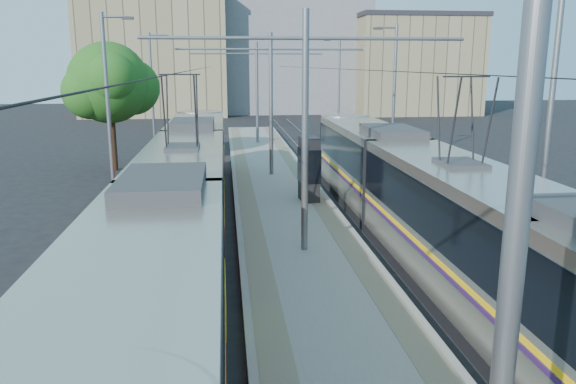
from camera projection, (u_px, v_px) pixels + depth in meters
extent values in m
cube|color=gray|center=(277.00, 190.00, 25.81)|extent=(4.00, 50.00, 0.30)
cube|color=gray|center=(245.00, 187.00, 25.62)|extent=(0.70, 50.00, 0.01)
cube|color=gray|center=(308.00, 186.00, 25.94)|extent=(0.70, 50.00, 0.01)
cube|color=gray|center=(182.00, 195.00, 25.37)|extent=(0.07, 70.00, 0.03)
cube|color=gray|center=(214.00, 194.00, 25.53)|extent=(0.07, 70.00, 0.03)
cube|color=gray|center=(338.00, 191.00, 26.16)|extent=(0.07, 70.00, 0.03)
cube|color=gray|center=(368.00, 190.00, 26.31)|extent=(0.07, 70.00, 0.03)
cube|color=black|center=(187.00, 246.00, 17.67)|extent=(2.30, 28.30, 0.40)
cube|color=#ADA79F|center=(185.00, 195.00, 17.30)|extent=(2.40, 26.70, 2.90)
cube|color=black|center=(184.00, 179.00, 17.19)|extent=(2.43, 26.70, 1.30)
cube|color=yellow|center=(185.00, 208.00, 17.39)|extent=(2.43, 26.70, 0.12)
cube|color=#B71D0A|center=(186.00, 223.00, 17.50)|extent=(2.42, 26.70, 1.10)
cube|color=#2D2D30|center=(182.00, 144.00, 16.95)|extent=(1.68, 3.00, 0.30)
cube|color=black|center=(452.00, 280.00, 14.89)|extent=(2.30, 29.33, 0.40)
cube|color=#ADA99E|center=(457.00, 220.00, 14.52)|extent=(2.40, 27.73, 2.90)
cube|color=black|center=(458.00, 202.00, 14.41)|extent=(2.43, 27.73, 1.30)
cube|color=#FFB80D|center=(456.00, 235.00, 14.61)|extent=(2.43, 27.73, 0.12)
cube|color=#2F1449|center=(455.00, 240.00, 14.64)|extent=(2.43, 27.73, 0.10)
cube|color=#2D2D30|center=(461.00, 159.00, 14.16)|extent=(1.68, 3.00, 0.30)
cylinder|color=slate|center=(509.00, 311.00, 4.66)|extent=(0.20, 0.20, 7.00)
cylinder|color=slate|center=(305.00, 135.00, 16.28)|extent=(0.20, 0.20, 7.00)
cylinder|color=slate|center=(306.00, 38.00, 15.68)|extent=(9.20, 0.10, 0.10)
cylinder|color=slate|center=(271.00, 105.00, 27.91)|extent=(0.20, 0.20, 7.00)
cylinder|color=slate|center=(271.00, 49.00, 27.30)|extent=(9.20, 0.10, 0.10)
cylinder|color=slate|center=(257.00, 93.00, 39.53)|extent=(0.20, 0.20, 7.00)
cylinder|color=slate|center=(257.00, 54.00, 38.93)|extent=(9.20, 0.10, 0.10)
cylinder|color=black|center=(193.00, 70.00, 24.22)|extent=(0.02, 70.00, 0.02)
cylinder|color=black|center=(357.00, 70.00, 25.00)|extent=(0.02, 70.00, 0.02)
cylinder|color=slate|center=(108.00, 105.00, 25.11)|extent=(0.18, 0.18, 8.00)
cube|color=#2D2D30|center=(128.00, 18.00, 24.39)|extent=(0.50, 0.22, 0.12)
cylinder|color=slate|center=(152.00, 89.00, 40.61)|extent=(0.18, 0.18, 8.00)
cube|color=#2D2D30|center=(165.00, 36.00, 39.89)|extent=(0.50, 0.22, 0.12)
cylinder|color=slate|center=(549.00, 125.00, 17.05)|extent=(0.18, 0.18, 8.00)
cylinder|color=slate|center=(394.00, 96.00, 32.55)|extent=(0.18, 0.18, 8.00)
cube|color=#2D2D30|center=(378.00, 28.00, 31.60)|extent=(0.50, 0.22, 0.12)
cylinder|color=slate|center=(339.00, 85.00, 48.05)|extent=(0.18, 0.18, 8.00)
cube|color=#2D2D30|center=(327.00, 40.00, 47.10)|extent=(0.50, 0.22, 0.12)
cube|color=black|center=(309.00, 169.00, 22.91)|extent=(0.78, 1.19, 2.62)
cube|color=black|center=(309.00, 165.00, 22.87)|extent=(0.82, 1.24, 1.37)
cylinder|color=#382314|center=(113.00, 144.00, 31.02)|extent=(0.40, 0.40, 2.90)
sphere|color=#184A15|center=(109.00, 83.00, 30.27)|extent=(4.36, 4.36, 4.36)
sphere|color=#184A15|center=(132.00, 87.00, 31.16)|extent=(3.09, 3.09, 3.09)
cube|color=gray|center=(157.00, 58.00, 64.96)|extent=(16.00, 12.00, 13.04)
cube|color=gray|center=(290.00, 52.00, 70.42)|extent=(18.00, 14.00, 14.46)
cube|color=gray|center=(412.00, 67.00, 66.52)|extent=(14.00, 10.00, 10.92)
cube|color=#262328|center=(415.00, 17.00, 65.25)|extent=(14.28, 10.20, 0.50)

